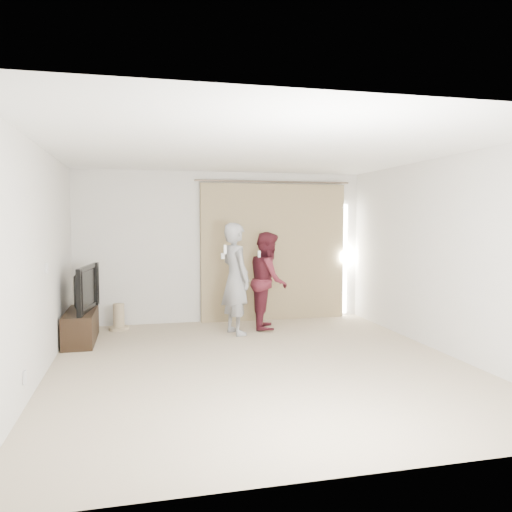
# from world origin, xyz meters

# --- Properties ---
(floor) EXTENTS (5.50, 5.50, 0.00)m
(floor) POSITION_xyz_m (0.00, 0.00, 0.00)
(floor) COLOR tan
(floor) RESTS_ON ground
(wall_back) EXTENTS (5.00, 0.04, 2.60)m
(wall_back) POSITION_xyz_m (0.00, 2.75, 1.30)
(wall_back) COLOR silver
(wall_back) RESTS_ON ground
(wall_left) EXTENTS (0.04, 5.50, 2.60)m
(wall_left) POSITION_xyz_m (-2.50, -0.00, 1.30)
(wall_left) COLOR silver
(wall_left) RESTS_ON ground
(ceiling) EXTENTS (5.00, 5.50, 0.01)m
(ceiling) POSITION_xyz_m (0.00, 0.00, 2.60)
(ceiling) COLOR white
(ceiling) RESTS_ON wall_back
(curtain) EXTENTS (2.80, 0.11, 2.46)m
(curtain) POSITION_xyz_m (0.91, 2.68, 1.20)
(curtain) COLOR #99855D
(curtain) RESTS_ON ground
(tv_console) EXTENTS (0.41, 1.18, 0.46)m
(tv_console) POSITION_xyz_m (-2.27, 1.70, 0.23)
(tv_console) COLOR black
(tv_console) RESTS_ON ground
(tv) EXTENTS (0.30, 1.15, 0.66)m
(tv) POSITION_xyz_m (-2.27, 1.70, 0.78)
(tv) COLOR black
(tv) RESTS_ON tv_console
(scratching_post) EXTENTS (0.32, 0.32, 0.42)m
(scratching_post) POSITION_xyz_m (-1.76, 2.40, 0.17)
(scratching_post) COLOR tan
(scratching_post) RESTS_ON ground
(person_man) EXTENTS (0.59, 0.73, 1.73)m
(person_man) POSITION_xyz_m (0.02, 1.70, 0.86)
(person_man) COLOR gray
(person_man) RESTS_ON ground
(person_woman) EXTENTS (0.76, 0.89, 1.58)m
(person_woman) POSITION_xyz_m (0.62, 1.99, 0.79)
(person_woman) COLOR #511822
(person_woman) RESTS_ON ground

